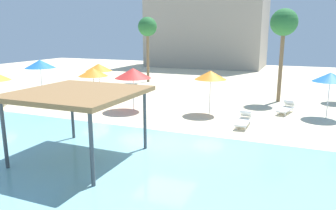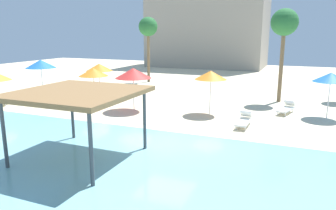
{
  "view_description": "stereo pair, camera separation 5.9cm",
  "coord_description": "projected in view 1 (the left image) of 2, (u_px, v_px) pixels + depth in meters",
  "views": [
    {
      "loc": [
        5.56,
        -13.15,
        4.96
      ],
      "look_at": [
        -0.71,
        2.0,
        1.3
      ],
      "focal_mm": 34.61,
      "sensor_mm": 36.0,
      "label": 1
    },
    {
      "loc": [
        5.61,
        -13.13,
        4.96
      ],
      "look_at": [
        -0.71,
        2.0,
        1.3
      ],
      "focal_mm": 34.61,
      "sensor_mm": 36.0,
      "label": 2
    }
  ],
  "objects": [
    {
      "name": "hotel_block_0",
      "position": [
        208.0,
        19.0,
        48.03
      ],
      "size": [
        16.78,
        9.49,
        14.02
      ],
      "primitive_type": "cube",
      "color": "#9E9384",
      "rests_on": "ground"
    },
    {
      "name": "lounge_chair_0",
      "position": [
        5.0,
        99.0,
        23.08
      ],
      "size": [
        1.52,
        1.92,
        0.74
      ],
      "rotation": [
        0.0,
        0.0,
        -1.0
      ],
      "color": "white",
      "rests_on": "ground"
    },
    {
      "name": "lagoon_water",
      "position": [
        102.0,
        192.0,
        10.27
      ],
      "size": [
        44.0,
        13.5,
        0.04
      ],
      "primitive_type": "cube",
      "color": "#7AB7C1",
      "rests_on": "ground"
    },
    {
      "name": "palm_tree_1",
      "position": [
        147.0,
        28.0,
        32.38
      ],
      "size": [
        1.9,
        1.9,
        6.53
      ],
      "color": "brown",
      "rests_on": "ground"
    },
    {
      "name": "beach_umbrella_blue_3",
      "position": [
        331.0,
        77.0,
        18.86
      ],
      "size": [
        2.01,
        2.01,
        2.72
      ],
      "color": "silver",
      "rests_on": "ground"
    },
    {
      "name": "ground_plane",
      "position": [
        166.0,
        142.0,
        15.01
      ],
      "size": [
        80.0,
        80.0,
        0.0
      ],
      "primitive_type": "plane",
      "color": "beige"
    },
    {
      "name": "beach_umbrella_orange_6",
      "position": [
        99.0,
        67.0,
        24.9
      ],
      "size": [
        2.04,
        2.04,
        2.65
      ],
      "color": "silver",
      "rests_on": "ground"
    },
    {
      "name": "beach_umbrella_orange_7",
      "position": [
        93.0,
        72.0,
        22.31
      ],
      "size": [
        2.03,
        2.03,
        2.6
      ],
      "color": "silver",
      "rests_on": "ground"
    },
    {
      "name": "beach_umbrella_orange_5",
      "position": [
        211.0,
        75.0,
        19.79
      ],
      "size": [
        1.96,
        1.96,
        2.71
      ],
      "color": "silver",
      "rests_on": "ground"
    },
    {
      "name": "beach_umbrella_red_2",
      "position": [
        133.0,
        73.0,
        20.78
      ],
      "size": [
        2.36,
        2.36,
        2.76
      ],
      "color": "silver",
      "rests_on": "ground"
    },
    {
      "name": "lounge_chair_1",
      "position": [
        244.0,
        120.0,
        17.58
      ],
      "size": [
        0.62,
        1.9,
        0.74
      ],
      "rotation": [
        0.0,
        0.0,
        -1.58
      ],
      "color": "white",
      "rests_on": "ground"
    },
    {
      "name": "beach_umbrella_blue_1",
      "position": [
        40.0,
        64.0,
        26.68
      ],
      "size": [
        2.46,
        2.46,
        2.8
      ],
      "color": "silver",
      "rests_on": "ground"
    },
    {
      "name": "shade_pavilion",
      "position": [
        78.0,
        95.0,
        12.54
      ],
      "size": [
        4.53,
        4.53,
        2.77
      ],
      "color": "#42474C",
      "rests_on": "ground"
    },
    {
      "name": "palm_tree_2",
      "position": [
        284.0,
        25.0,
        22.73
      ],
      "size": [
        1.9,
        1.9,
        6.65
      ],
      "color": "brown",
      "rests_on": "ground"
    },
    {
      "name": "lounge_chair_2",
      "position": [
        286.0,
        108.0,
        20.42
      ],
      "size": [
        1.07,
        1.99,
        0.74
      ],
      "rotation": [
        0.0,
        0.0,
        -1.83
      ],
      "color": "white",
      "rests_on": "ground"
    }
  ]
}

